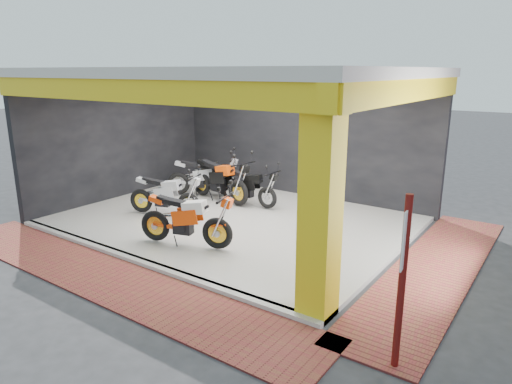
# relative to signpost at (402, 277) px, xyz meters

# --- Properties ---
(ground) EXTENTS (80.00, 80.00, 0.00)m
(ground) POSITION_rel_signpost_xyz_m (-5.15, 1.31, -1.25)
(ground) COLOR #2D2D30
(ground) RESTS_ON ground
(showroom_floor) EXTENTS (8.00, 6.00, 0.10)m
(showroom_floor) POSITION_rel_signpost_xyz_m (-5.15, 3.31, -1.20)
(showroom_floor) COLOR silver
(showroom_floor) RESTS_ON ground
(showroom_ceiling) EXTENTS (8.40, 6.40, 0.20)m
(showroom_ceiling) POSITION_rel_signpost_xyz_m (-5.15, 3.31, 2.35)
(showroom_ceiling) COLOR beige
(showroom_ceiling) RESTS_ON corner_column
(back_wall) EXTENTS (8.20, 0.20, 3.50)m
(back_wall) POSITION_rel_signpost_xyz_m (-5.15, 6.41, 0.50)
(back_wall) COLOR black
(back_wall) RESTS_ON ground
(left_wall) EXTENTS (0.20, 6.20, 3.50)m
(left_wall) POSITION_rel_signpost_xyz_m (-9.25, 3.31, 0.50)
(left_wall) COLOR black
(left_wall) RESTS_ON ground
(corner_column) EXTENTS (0.50, 0.50, 3.50)m
(corner_column) POSITION_rel_signpost_xyz_m (-1.40, 0.56, 0.50)
(corner_column) COLOR yellow
(corner_column) RESTS_ON ground
(header_beam_front) EXTENTS (8.40, 0.30, 0.40)m
(header_beam_front) POSITION_rel_signpost_xyz_m (-5.15, 0.31, 2.05)
(header_beam_front) COLOR yellow
(header_beam_front) RESTS_ON corner_column
(header_beam_right) EXTENTS (0.30, 6.40, 0.40)m
(header_beam_right) POSITION_rel_signpost_xyz_m (-1.15, 3.31, 2.05)
(header_beam_right) COLOR yellow
(header_beam_right) RESTS_ON corner_column
(floor_kerb) EXTENTS (8.00, 0.20, 0.10)m
(floor_kerb) POSITION_rel_signpost_xyz_m (-5.15, 0.29, -1.20)
(floor_kerb) COLOR silver
(floor_kerb) RESTS_ON ground
(paver_front) EXTENTS (9.00, 1.40, 0.03)m
(paver_front) POSITION_rel_signpost_xyz_m (-5.15, -0.49, -1.23)
(paver_front) COLOR maroon
(paver_front) RESTS_ON ground
(paver_right) EXTENTS (1.40, 7.00, 0.03)m
(paver_right) POSITION_rel_signpost_xyz_m (-0.35, 3.31, -1.23)
(paver_right) COLOR maroon
(paver_right) RESTS_ON ground
(signpost) EXTENTS (0.09, 0.32, 2.28)m
(signpost) POSITION_rel_signpost_xyz_m (0.00, 0.00, 0.00)
(signpost) COLOR #5B100D
(signpost) RESTS_ON ground
(moto_hero) EXTENTS (2.35, 1.40, 1.35)m
(moto_hero) POSITION_rel_signpost_xyz_m (-4.19, 1.54, -0.47)
(moto_hero) COLOR #F1440A
(moto_hero) RESTS_ON showroom_floor
(moto_row_a) EXTENTS (2.18, 1.37, 1.25)m
(moto_row_a) POSITION_rel_signpost_xyz_m (-6.12, 2.75, -0.52)
(moto_row_a) COLOR #B1B4B9
(moto_row_a) RESTS_ON showroom_floor
(moto_row_b) EXTENTS (1.98, 0.78, 1.20)m
(moto_row_b) POSITION_rel_signpost_xyz_m (-4.94, 4.47, -0.55)
(moto_row_b) COLOR black
(moto_row_b) RESTS_ON showroom_floor
(moto_row_c) EXTENTS (2.45, 1.20, 1.43)m
(moto_row_c) POSITION_rel_signpost_xyz_m (-5.72, 4.25, -0.43)
(moto_row_c) COLOR black
(moto_row_c) RESTS_ON showroom_floor
(moto_row_d) EXTENTS (2.31, 1.78, 1.34)m
(moto_row_d) POSITION_rel_signpost_xyz_m (-6.60, 4.84, -0.48)
(moto_row_d) COLOR #95989C
(moto_row_d) RESTS_ON showroom_floor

